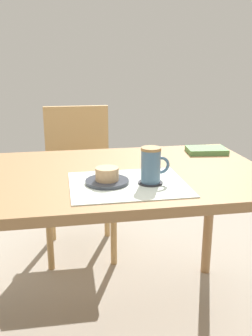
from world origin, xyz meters
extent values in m
cube|color=#9E9384|center=(0.00, 0.00, -0.01)|extent=(4.40, 4.40, 0.02)
cylinder|color=#997047|center=(0.59, 0.33, 0.34)|extent=(0.05, 0.05, 0.68)
cube|color=#997047|center=(0.00, 0.00, 0.69)|extent=(1.30, 0.77, 0.04)
cylinder|color=tan|center=(0.11, 0.50, 0.22)|extent=(0.04, 0.04, 0.43)
cylinder|color=tan|center=(-0.25, 0.51, 0.22)|extent=(0.04, 0.04, 0.43)
cylinder|color=tan|center=(0.11, 0.86, 0.22)|extent=(0.04, 0.04, 0.43)
cylinder|color=tan|center=(-0.24, 0.86, 0.22)|extent=(0.04, 0.04, 0.43)
cube|color=tan|center=(-0.07, 0.68, 0.45)|extent=(0.43, 0.43, 0.04)
cube|color=tan|center=(-0.06, 0.88, 0.66)|extent=(0.39, 0.04, 0.39)
cube|color=silver|center=(0.07, -0.16, 0.71)|extent=(0.41, 0.34, 0.00)
cylinder|color=#333842|center=(-0.01, -0.14, 0.72)|extent=(0.16, 0.16, 0.01)
cylinder|color=tan|center=(-0.01, -0.14, 0.75)|extent=(0.08, 0.08, 0.05)
cylinder|color=#232328|center=(0.15, -0.17, 0.72)|extent=(0.09, 0.09, 0.00)
cylinder|color=slate|center=(0.15, -0.17, 0.78)|extent=(0.07, 0.07, 0.12)
cylinder|color=#9E7547|center=(0.15, -0.17, 0.84)|extent=(0.07, 0.07, 0.01)
torus|color=slate|center=(0.18, -0.17, 0.78)|extent=(0.06, 0.01, 0.06)
cube|color=#598C4C|center=(0.51, 0.22, 0.72)|extent=(0.19, 0.14, 0.02)
camera|label=1|loc=(-0.16, -1.39, 1.15)|focal=40.00mm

